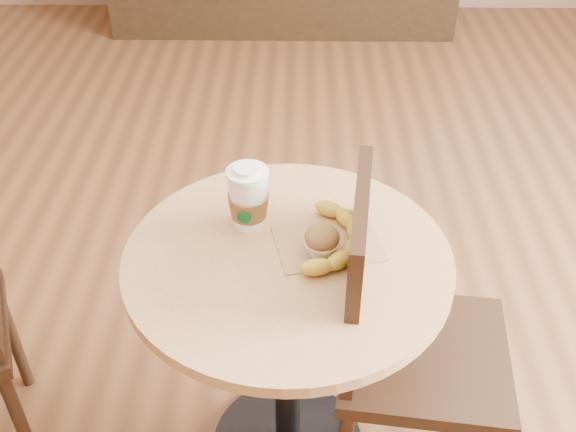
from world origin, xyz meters
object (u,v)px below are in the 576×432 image
Objects in this scene: muffin at (322,241)px; banana at (336,236)px; cafe_table at (288,315)px; chair_right at (400,338)px; coffee_cup at (248,200)px.

muffin is 0.05m from banana.
cafe_table is 2.64× the size of banana.
muffin reaches higher than banana.
cafe_table is at bearing 89.83° from chair_right.
cafe_table is 0.25m from muffin.
cafe_table is 0.31m from coffee_cup.
coffee_cup reaches higher than banana.
chair_right is 11.45× the size of muffin.
cafe_table is at bearing -178.89° from muffin.
chair_right is 5.65× the size of coffee_cup.
coffee_cup is 0.58× the size of banana.
banana is (0.20, -0.07, -0.05)m from coffee_cup.
chair_right is 0.32m from banana.
coffee_cup is 0.22m from banana.
muffin reaches higher than cafe_table.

